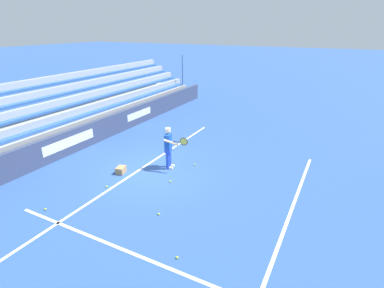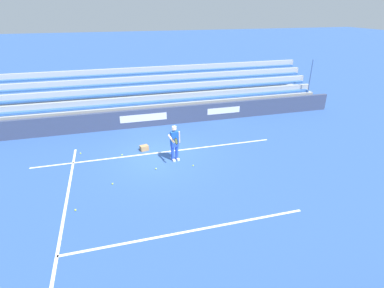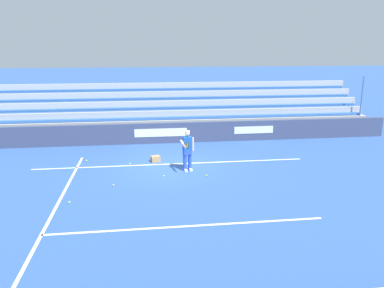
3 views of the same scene
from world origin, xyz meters
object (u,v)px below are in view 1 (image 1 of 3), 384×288
at_px(tennis_player, 169,148).
at_px(tennis_ball_by_box, 170,181).
at_px(ball_box_cardboard, 121,170).
at_px(tennis_ball_toward_net, 177,257).
at_px(tennis_ball_stray_back, 195,165).
at_px(tennis_ball_near_player, 159,214).
at_px(tennis_ball_on_baseline, 107,187).
at_px(tennis_ball_far_right, 45,209).

relative_size(tennis_player, tennis_ball_by_box, 25.98).
relative_size(ball_box_cardboard, tennis_ball_by_box, 6.06).
bearing_deg(tennis_ball_toward_net, ball_box_cardboard, -125.03).
xyz_separation_m(ball_box_cardboard, tennis_ball_stray_back, (-1.96, 2.28, -0.10)).
relative_size(tennis_ball_near_player, tennis_ball_toward_net, 1.00).
distance_m(ball_box_cardboard, tennis_ball_on_baseline, 1.18).
xyz_separation_m(tennis_ball_near_player, tennis_ball_toward_net, (1.35, 1.44, 0.00)).
bearing_deg(tennis_ball_stray_back, tennis_ball_on_baseline, -32.65).
distance_m(tennis_ball_far_right, tennis_ball_toward_net, 4.77).
bearing_deg(ball_box_cardboard, tennis_ball_far_right, -7.89).
xyz_separation_m(ball_box_cardboard, tennis_ball_far_right, (3.13, -0.43, -0.10)).
relative_size(ball_box_cardboard, tennis_ball_stray_back, 6.06).
xyz_separation_m(tennis_ball_on_baseline, tennis_ball_stray_back, (-3.10, 1.99, 0.00)).
xyz_separation_m(tennis_ball_near_player, tennis_ball_on_baseline, (-0.55, -2.60, 0.00)).
bearing_deg(tennis_ball_on_baseline, ball_box_cardboard, -165.44).
xyz_separation_m(ball_box_cardboard, tennis_ball_by_box, (-0.25, 2.13, -0.10)).
height_order(ball_box_cardboard, tennis_ball_far_right, ball_box_cardboard).
bearing_deg(tennis_ball_by_box, ball_box_cardboard, -83.21).
bearing_deg(tennis_ball_far_right, tennis_ball_on_baseline, 159.84).
bearing_deg(tennis_ball_toward_net, tennis_ball_by_box, -146.16).
xyz_separation_m(tennis_ball_toward_net, tennis_ball_by_box, (-3.29, -2.21, 0.00)).
bearing_deg(tennis_ball_far_right, tennis_ball_by_box, 142.86).
xyz_separation_m(tennis_player, tennis_ball_stray_back, (-0.67, 0.83, -0.86)).
distance_m(tennis_player, ball_box_cardboard, 2.09).
distance_m(tennis_player, tennis_ball_far_right, 4.88).
height_order(tennis_player, tennis_ball_by_box, tennis_player).
bearing_deg(ball_box_cardboard, tennis_ball_by_box, 96.79).
xyz_separation_m(tennis_ball_by_box, tennis_ball_stray_back, (-1.71, 0.16, 0.00)).
bearing_deg(tennis_ball_far_right, tennis_ball_near_player, 113.42).
relative_size(tennis_ball_toward_net, tennis_ball_on_baseline, 1.00).
xyz_separation_m(tennis_ball_far_right, tennis_ball_on_baseline, (-1.99, 0.73, 0.00)).
height_order(tennis_player, tennis_ball_toward_net, tennis_player).
bearing_deg(ball_box_cardboard, tennis_player, 131.47).
bearing_deg(tennis_ball_stray_back, tennis_ball_near_player, 9.49).
bearing_deg(tennis_ball_near_player, tennis_ball_toward_net, 46.87).
xyz_separation_m(ball_box_cardboard, tennis_ball_on_baseline, (1.14, 0.30, -0.10)).
relative_size(tennis_ball_on_baseline, tennis_ball_stray_back, 1.00).
distance_m(tennis_ball_toward_net, tennis_ball_by_box, 3.96).
xyz_separation_m(tennis_ball_near_player, tennis_ball_stray_back, (-3.65, -0.61, 0.00)).
distance_m(ball_box_cardboard, tennis_ball_stray_back, 3.01).
bearing_deg(tennis_ball_near_player, tennis_ball_far_right, -66.58).
bearing_deg(tennis_player, tennis_ball_stray_back, 129.14).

